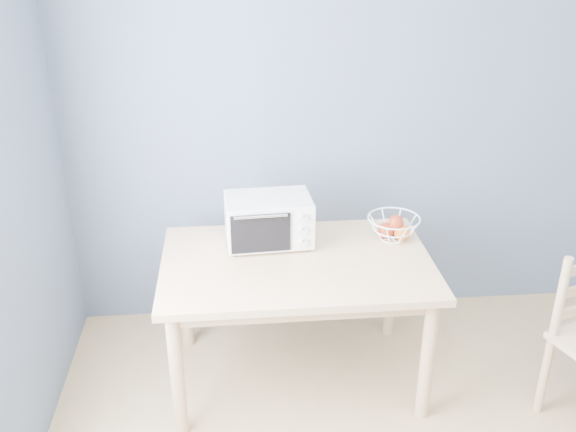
{
  "coord_description": "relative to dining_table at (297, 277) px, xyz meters",
  "views": [
    {
      "loc": [
        -1.02,
        -1.36,
        2.36
      ],
      "look_at": [
        -0.73,
        1.69,
        0.93
      ],
      "focal_mm": 40.0,
      "sensor_mm": 36.0,
      "label": 1
    }
  ],
  "objects": [
    {
      "name": "fruit_basket",
      "position": [
        0.55,
        0.19,
        0.17
      ],
      "size": [
        0.35,
        0.35,
        0.15
      ],
      "rotation": [
        0.0,
        0.0,
        0.26
      ],
      "color": "white",
      "rests_on": "dining_table"
    },
    {
      "name": "toaster_oven",
      "position": [
        -0.15,
        0.21,
        0.24
      ],
      "size": [
        0.47,
        0.36,
        0.27
      ],
      "rotation": [
        0.0,
        0.0,
        0.06
      ],
      "color": "silver",
      "rests_on": "dining_table"
    },
    {
      "name": "dining_table",
      "position": [
        0.0,
        0.0,
        0.0
      ],
      "size": [
        1.4,
        0.9,
        0.75
      ],
      "color": "tan",
      "rests_on": "ground"
    }
  ]
}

